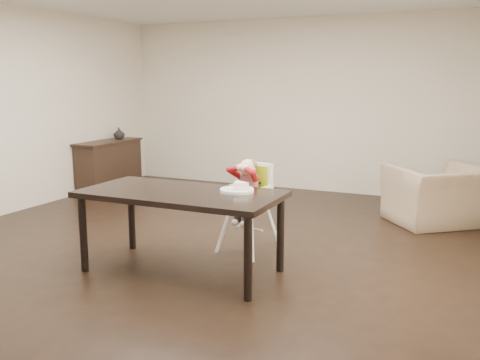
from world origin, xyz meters
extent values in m
plane|color=black|center=(0.00, 0.00, 0.00)|extent=(7.00, 7.00, 0.00)
cube|color=beige|center=(0.00, 3.50, 1.35)|extent=(6.00, 0.02, 2.70)
cube|color=black|center=(0.20, -0.59, 0.72)|extent=(1.80, 0.90, 0.05)
cylinder|color=black|center=(-0.62, -0.96, 0.35)|extent=(0.07, 0.07, 0.70)
cylinder|color=black|center=(1.02, -0.96, 0.35)|extent=(0.07, 0.07, 0.70)
cylinder|color=black|center=(-0.62, -0.22, 0.35)|extent=(0.07, 0.07, 0.70)
cylinder|color=black|center=(1.02, -0.22, 0.35)|extent=(0.07, 0.07, 0.70)
cylinder|color=white|center=(0.31, 0.06, 0.25)|extent=(0.04, 0.04, 0.51)
cylinder|color=white|center=(0.66, -0.04, 0.25)|extent=(0.04, 0.04, 0.51)
cylinder|color=white|center=(0.40, 0.41, 0.25)|extent=(0.04, 0.04, 0.51)
cylinder|color=white|center=(0.75, 0.31, 0.25)|extent=(0.04, 0.04, 0.51)
cube|color=white|center=(0.53, 0.18, 0.51)|extent=(0.44, 0.41, 0.05)
cube|color=#A1C619|center=(0.53, 0.18, 0.54)|extent=(0.35, 0.34, 0.03)
cube|color=white|center=(0.57, 0.32, 0.72)|extent=(0.36, 0.14, 0.38)
cube|color=#A1C619|center=(0.56, 0.29, 0.71)|extent=(0.30, 0.10, 0.35)
cube|color=black|center=(0.48, 0.24, 0.71)|extent=(0.07, 0.17, 0.02)
cube|color=black|center=(0.60, 0.21, 0.71)|extent=(0.07, 0.17, 0.02)
cylinder|color=red|center=(0.53, 0.18, 0.68)|extent=(0.26, 0.26, 0.25)
sphere|color=beige|center=(0.52, 0.17, 0.88)|extent=(0.20, 0.20, 0.16)
ellipsoid|color=brown|center=(0.53, 0.19, 0.90)|extent=(0.20, 0.20, 0.13)
sphere|color=beige|center=(0.47, 0.09, 0.88)|extent=(0.09, 0.09, 0.07)
sphere|color=beige|center=(0.53, 0.07, 0.88)|extent=(0.09, 0.09, 0.07)
cylinder|color=white|center=(0.67, -0.41, 0.76)|extent=(0.39, 0.39, 0.02)
torus|color=white|center=(0.67, -0.41, 0.77)|extent=(0.39, 0.39, 0.02)
imported|color=tan|center=(2.20, 2.13, 0.48)|extent=(1.30, 1.23, 0.96)
cube|color=black|center=(-2.78, 2.18, 0.38)|extent=(0.40, 1.20, 0.76)
cube|color=black|center=(-2.78, 2.18, 0.78)|extent=(0.44, 1.26, 0.03)
imported|color=#99999E|center=(-2.78, 2.47, 0.88)|extent=(0.20, 0.21, 0.18)
camera|label=1|loc=(2.62, -4.65, 1.72)|focal=40.00mm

